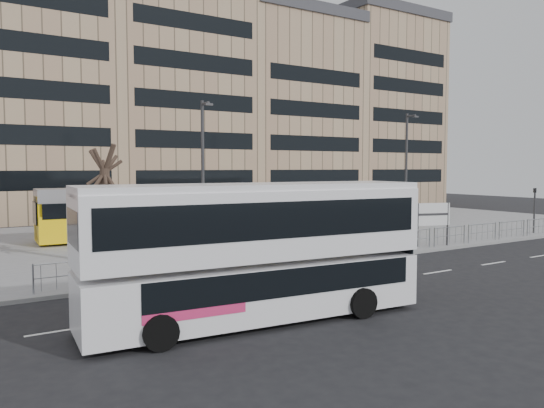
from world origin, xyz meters
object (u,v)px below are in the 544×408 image
pedestrian (229,232)px  tram (248,208)px  traffic_light_west (256,222)px  lamp_post_west (203,167)px  ad_panel (402,237)px  bare_tree (104,142)px  double_decker_bus (257,247)px  traffic_light_east (535,204)px  station_sign (433,216)px  lamp_post_east (407,165)px

pedestrian → tram: bearing=-24.6°
traffic_light_west → lamp_post_west: bearing=69.0°
ad_panel → bare_tree: bearing=165.2°
tram → pedestrian: bearing=-124.6°
tram → pedestrian: (-4.96, -6.52, -0.72)m
double_decker_bus → traffic_light_east: (26.59, 7.38, -0.14)m
traffic_light_west → lamp_post_west: 7.07m
double_decker_bus → station_sign: 17.34m
traffic_light_west → station_sign: bearing=-19.9°
lamp_post_west → traffic_light_west: bearing=-93.7°
double_decker_bus → traffic_light_east: double_decker_bus is taller
pedestrian → lamp_post_west: bearing=34.3°
pedestrian → traffic_light_west: bearing=179.5°
tram → bare_tree: bare_tree is taller
pedestrian → traffic_light_east: traffic_light_east is taller
ad_panel → bare_tree: bare_tree is taller
traffic_light_west → lamp_post_east: (18.23, 7.90, 2.71)m
ad_panel → lamp_post_east: lamp_post_east is taller
station_sign → ad_panel: 3.08m
traffic_light_west → pedestrian: bearing=59.5°
lamp_post_west → bare_tree: bearing=-156.6°
traffic_light_west → traffic_light_east: size_ratio=1.00×
ad_panel → traffic_light_west: (-8.59, 0.93, 1.21)m
station_sign → lamp_post_east: bearing=68.1°
station_sign → pedestrian: bearing=169.4°
station_sign → traffic_light_east: size_ratio=0.80×
lamp_post_east → bare_tree: (-24.09, -4.04, 1.00)m
tram → station_sign: tram is taller
tram → lamp_post_west: (-5.67, -4.75, 2.89)m
station_sign → pedestrian: (-10.36, 5.34, -0.81)m
traffic_light_west → traffic_light_east: bearing=-17.6°
double_decker_bus → lamp_post_east: (22.61, 15.41, 2.58)m
traffic_light_east → lamp_post_west: bearing=-177.2°
bare_tree → station_sign: bearing=-14.2°
double_decker_bus → pedestrian: double_decker_bus is taller
tram → traffic_light_east: 19.78m
traffic_light_east → lamp_post_west: 22.94m
lamp_post_west → bare_tree: lamp_post_west is taller
bare_tree → tram: bearing=32.0°
traffic_light_east → ad_panel: bearing=-156.7°
pedestrian → bare_tree: bearing=110.4°
double_decker_bus → tram: double_decker_bus is taller
pedestrian → ad_panel: bearing=-114.9°
lamp_post_west → lamp_post_east: lamp_post_east is taller
double_decker_bus → bare_tree: (-1.48, 11.37, 3.58)m
double_decker_bus → station_sign: size_ratio=4.30×
double_decker_bus → traffic_light_west: 8.69m
traffic_light_east → lamp_post_east: lamp_post_east is taller
traffic_light_west → bare_tree: (-5.86, 3.86, 3.71)m
station_sign → traffic_light_west: bearing=-165.9°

